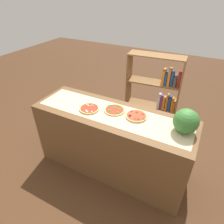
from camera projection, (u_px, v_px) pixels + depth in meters
name	position (u px, v px, depth m)	size (l,w,h in m)	color
ground_plane	(112.00, 165.00, 2.86)	(12.00, 12.00, 0.00)	#4C2D19
counter	(112.00, 142.00, 2.61)	(2.00, 0.66, 0.92)	brown
parchment_paper	(112.00, 113.00, 2.36)	(1.90, 0.46, 0.00)	beige
pizza_mushroom_0	(89.00, 109.00, 2.42)	(0.25, 0.25, 0.03)	#DBB26B
pizza_spinach_1	(115.00, 110.00, 2.40)	(0.26, 0.26, 0.02)	tan
pizza_pepperoni_2	(136.00, 116.00, 2.28)	(0.25, 0.25, 0.03)	#DBB26B
watermelon	(186.00, 121.00, 2.00)	(0.26, 0.26, 0.26)	#387A33
bookshelf	(159.00, 96.00, 3.25)	(0.88, 0.33, 1.34)	brown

